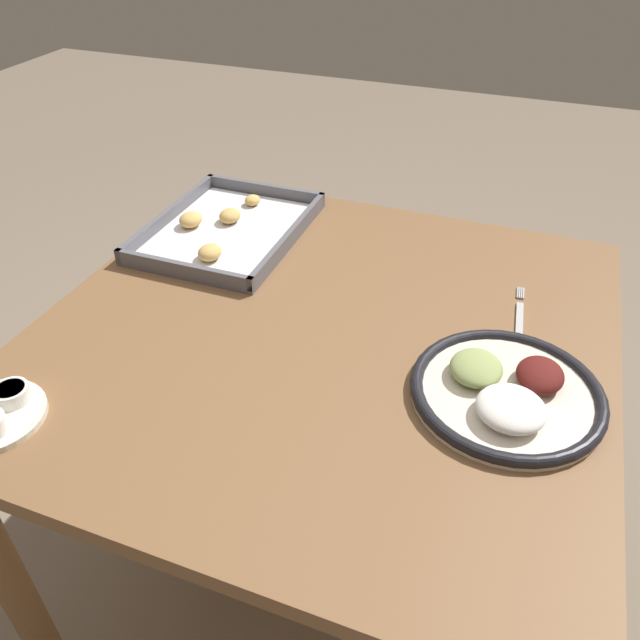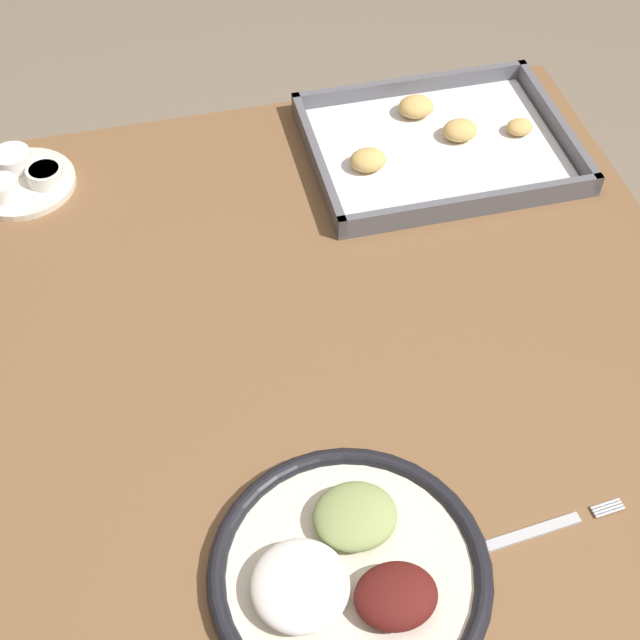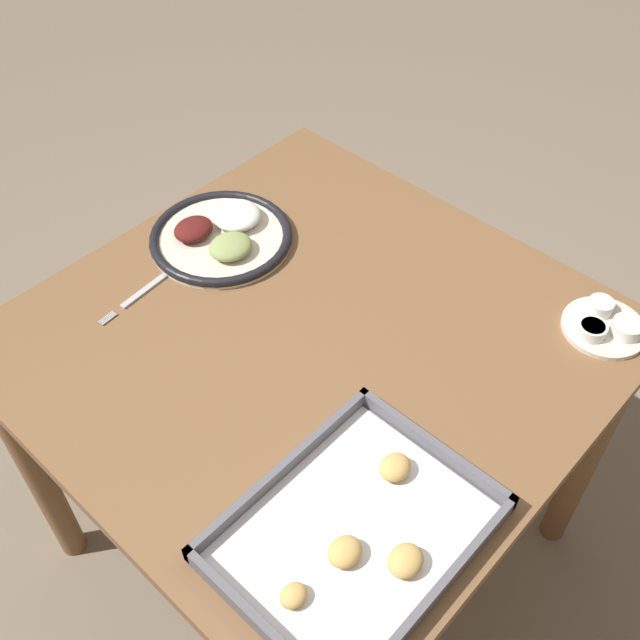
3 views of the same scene
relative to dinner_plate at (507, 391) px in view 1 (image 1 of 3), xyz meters
The scene contains 5 objects.
ground_plane 0.85m from the dinner_plate, 78.03° to the left, with size 8.00×8.00×0.00m, color #7A6B59.
dining_table 0.35m from the dinner_plate, 78.03° to the left, with size 0.96×0.96×0.77m.
dinner_plate is the anchor object (origin of this frame).
fork 0.18m from the dinner_plate, ahead, with size 0.23×0.03×0.00m.
baking_tray 0.70m from the dinner_plate, 64.16° to the left, with size 0.39×0.30×0.04m.
Camera 1 is at (-0.80, -0.29, 1.43)m, focal length 35.00 mm.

